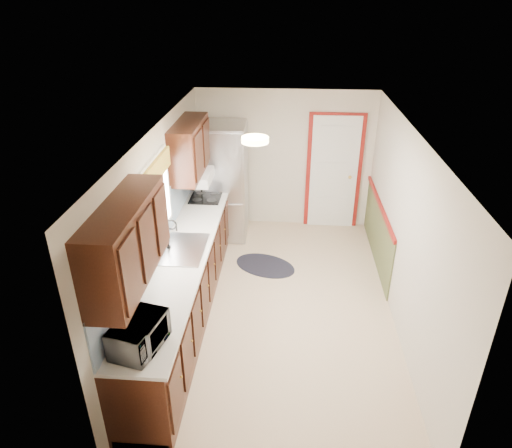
# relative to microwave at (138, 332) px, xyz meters

# --- Properties ---
(room_shell) EXTENTS (3.20, 5.20, 2.52)m
(room_shell) POSITION_rel_microwave_xyz_m (1.20, 1.95, 0.08)
(room_shell) COLOR #D0B592
(room_shell) RESTS_ON ground
(kitchen_run) EXTENTS (0.63, 4.00, 2.20)m
(kitchen_run) POSITION_rel_microwave_xyz_m (-0.04, 1.66, -0.31)
(kitchen_run) COLOR black
(kitchen_run) RESTS_ON ground
(back_wall_trim) EXTENTS (1.12, 2.30, 2.08)m
(back_wall_trim) POSITION_rel_microwave_xyz_m (2.19, 4.16, -0.23)
(back_wall_trim) COLOR maroon
(back_wall_trim) RESTS_ON ground
(ceiling_fixture) EXTENTS (0.30, 0.30, 0.06)m
(ceiling_fixture) POSITION_rel_microwave_xyz_m (0.90, 1.75, 1.24)
(ceiling_fixture) COLOR #FFD88C
(ceiling_fixture) RESTS_ON room_shell
(microwave) EXTENTS (0.41, 0.58, 0.36)m
(microwave) POSITION_rel_microwave_xyz_m (0.00, 0.00, 0.00)
(microwave) COLOR white
(microwave) RESTS_ON kitchen_run
(refrigerator) EXTENTS (0.82, 0.81, 1.94)m
(refrigerator) POSITION_rel_microwave_xyz_m (0.18, 3.94, -0.15)
(refrigerator) COLOR #B7B7BC
(refrigerator) RESTS_ON ground
(rug) EXTENTS (1.14, 0.97, 0.01)m
(rug) POSITION_rel_microwave_xyz_m (0.96, 2.92, -1.11)
(rug) COLOR black
(rug) RESTS_ON ground
(cooktop) EXTENTS (0.47, 0.56, 0.02)m
(cooktop) POSITION_rel_microwave_xyz_m (0.01, 3.35, -0.17)
(cooktop) COLOR black
(cooktop) RESTS_ON kitchen_run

